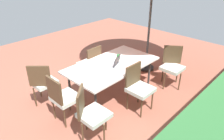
# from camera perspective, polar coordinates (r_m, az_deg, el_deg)

# --- Properties ---
(ground_plane) EXTENTS (10.00, 10.00, 0.02)m
(ground_plane) POSITION_cam_1_polar(r_m,az_deg,el_deg) (5.05, 0.00, -6.21)
(ground_plane) COLOR #935442
(dining_table) EXTENTS (2.06, 1.12, 0.76)m
(dining_table) POSITION_cam_1_polar(r_m,az_deg,el_deg) (4.68, 0.00, 1.13)
(dining_table) COLOR silver
(dining_table) RESTS_ON ground_plane
(chair_northwest) EXTENTS (0.58, 0.58, 0.98)m
(chair_northwest) POSITION_cam_1_polar(r_m,az_deg,el_deg) (5.30, 15.89, 1.40)
(chair_northwest) COLOR silver
(chair_northwest) RESTS_ON ground_plane
(chair_northeast) EXTENTS (0.58, 0.59, 0.98)m
(chair_northeast) POSITION_cam_1_polar(r_m,az_deg,el_deg) (3.61, -5.88, -11.18)
(chair_northeast) COLOR silver
(chair_northeast) RESTS_ON ground_plane
(chair_south) EXTENTS (0.46, 0.47, 0.98)m
(chair_south) POSITION_cam_1_polar(r_m,az_deg,el_deg) (5.23, -5.76, 2.02)
(chair_south) COLOR silver
(chair_south) RESTS_ON ground_plane
(chair_east) EXTENTS (0.46, 0.46, 0.98)m
(chair_east) POSITION_cam_1_polar(r_m,az_deg,el_deg) (4.06, -13.12, -6.95)
(chair_east) COLOR silver
(chair_east) RESTS_ON ground_plane
(chair_southeast) EXTENTS (0.59, 0.59, 0.98)m
(chair_southeast) POSITION_cam_1_polar(r_m,az_deg,el_deg) (4.65, -18.10, -2.85)
(chair_southeast) COLOR silver
(chair_southeast) RESTS_ON ground_plane
(chair_north) EXTENTS (0.46, 0.46, 0.98)m
(chair_north) POSITION_cam_1_polar(r_m,az_deg,el_deg) (4.30, 7.09, -4.23)
(chair_north) COLOR silver
(chair_north) RESTS_ON ground_plane
(laptop) EXTENTS (0.39, 0.35, 0.21)m
(laptop) POSITION_cam_1_polar(r_m,az_deg,el_deg) (4.59, 0.50, 1.85)
(laptop) COLOR gray
(laptop) RESTS_ON dining_table
(cup) EXTENTS (0.08, 0.08, 0.11)m
(cup) POSITION_cam_1_polar(r_m,az_deg,el_deg) (4.87, 1.73, 3.56)
(cup) COLOR #286B33
(cup) RESTS_ON dining_table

